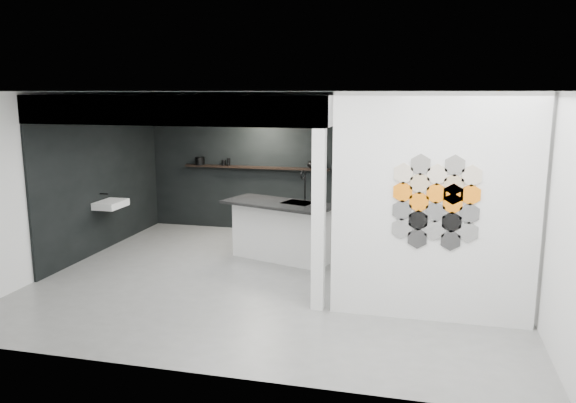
% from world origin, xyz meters
% --- Properties ---
extents(floor, '(7.00, 6.00, 0.01)m').
position_xyz_m(floor, '(0.00, 0.00, -0.01)').
color(floor, slate).
extents(partition_panel, '(2.45, 0.15, 2.80)m').
position_xyz_m(partition_panel, '(2.23, -1.00, 1.40)').
color(partition_panel, silver).
rests_on(partition_panel, floor).
extents(bay_clad_back, '(4.40, 0.04, 2.35)m').
position_xyz_m(bay_clad_back, '(-1.30, 2.97, 1.18)').
color(bay_clad_back, black).
rests_on(bay_clad_back, floor).
extents(bay_clad_left, '(0.04, 4.00, 2.35)m').
position_xyz_m(bay_clad_left, '(-3.47, 1.00, 1.18)').
color(bay_clad_left, black).
rests_on(bay_clad_left, floor).
extents(bulkhead, '(4.40, 4.00, 0.40)m').
position_xyz_m(bulkhead, '(-1.30, 1.00, 2.55)').
color(bulkhead, silver).
rests_on(bulkhead, corner_column).
extents(corner_column, '(0.16, 0.16, 2.35)m').
position_xyz_m(corner_column, '(0.82, -1.00, 1.18)').
color(corner_column, silver).
rests_on(corner_column, floor).
extents(fascia_beam, '(4.40, 0.16, 0.40)m').
position_xyz_m(fascia_beam, '(-1.30, -0.92, 2.55)').
color(fascia_beam, silver).
rests_on(fascia_beam, corner_column).
extents(wall_basin, '(0.40, 0.60, 0.12)m').
position_xyz_m(wall_basin, '(-3.24, 0.80, 0.85)').
color(wall_basin, silver).
rests_on(wall_basin, bay_clad_left).
extents(display_shelf, '(3.00, 0.15, 0.04)m').
position_xyz_m(display_shelf, '(-1.20, 2.87, 1.30)').
color(display_shelf, black).
rests_on(display_shelf, bay_clad_back).
extents(kitchen_island, '(2.04, 1.38, 1.51)m').
position_xyz_m(kitchen_island, '(-0.18, 1.05, 0.51)').
color(kitchen_island, silver).
rests_on(kitchen_island, floor).
extents(stockpot, '(0.25, 0.25, 0.16)m').
position_xyz_m(stockpot, '(-2.40, 2.87, 1.40)').
color(stockpot, black).
rests_on(stockpot, display_shelf).
extents(kettle, '(0.20, 0.20, 0.15)m').
position_xyz_m(kettle, '(-0.05, 2.87, 1.39)').
color(kettle, black).
rests_on(kettle, display_shelf).
extents(glass_bowl, '(0.16, 0.16, 0.09)m').
position_xyz_m(glass_bowl, '(0.15, 2.87, 1.36)').
color(glass_bowl, gray).
rests_on(glass_bowl, display_shelf).
extents(glass_vase, '(0.13, 0.13, 0.14)m').
position_xyz_m(glass_vase, '(0.15, 2.87, 1.39)').
color(glass_vase, gray).
rests_on(glass_vase, display_shelf).
extents(bottle_dark, '(0.07, 0.07, 0.15)m').
position_xyz_m(bottle_dark, '(-1.77, 2.87, 1.39)').
color(bottle_dark, black).
rests_on(bottle_dark, display_shelf).
extents(utensil_cup, '(0.11, 0.11, 0.11)m').
position_xyz_m(utensil_cup, '(-1.88, 2.87, 1.38)').
color(utensil_cup, black).
rests_on(utensil_cup, display_shelf).
extents(hex_tile_cluster, '(1.04, 0.02, 1.16)m').
position_xyz_m(hex_tile_cluster, '(2.26, -1.09, 1.50)').
color(hex_tile_cluster, silver).
rests_on(hex_tile_cluster, partition_panel).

